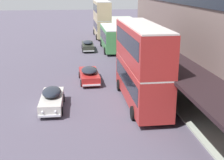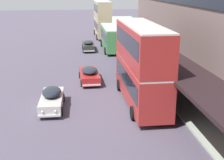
{
  "view_description": "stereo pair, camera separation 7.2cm",
  "coord_description": "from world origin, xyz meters",
  "views": [
    {
      "loc": [
        -1.44,
        -5.11,
        9.11
      ],
      "look_at": [
        1.73,
        20.0,
        1.42
      ],
      "focal_mm": 50.0,
      "sensor_mm": 36.0,
      "label": 1
    },
    {
      "loc": [
        -1.37,
        -5.12,
        9.11
      ],
      "look_at": [
        1.73,
        20.0,
        1.42
      ],
      "focal_mm": 50.0,
      "sensor_mm": 36.0,
      "label": 2
    }
  ],
  "objects": [
    {
      "name": "transit_bus_kerbside_front",
      "position": [
        3.77,
        17.98,
        3.41
      ],
      "size": [
        2.75,
        10.1,
        6.32
      ],
      "color": "#AD2A28",
      "rests_on": "ground"
    },
    {
      "name": "sedan_trailing_mid",
      "position": [
        0.02,
        24.33,
        0.75
      ],
      "size": [
        2.0,
        4.86,
        1.5
      ],
      "color": "#AA2321",
      "rests_on": "ground"
    },
    {
      "name": "transit_bus_kerbside_far",
      "position": [
        3.89,
        51.93,
        3.51
      ],
      "size": [
        2.69,
        9.64,
        6.51
      ],
      "color": "tan",
      "rests_on": "ground"
    },
    {
      "name": "sedan_far_back",
      "position": [
        -3.21,
        17.74,
        0.78
      ],
      "size": [
        1.85,
        4.74,
        1.58
      ],
      "color": "beige",
      "rests_on": "ground"
    },
    {
      "name": "fire_hydrant",
      "position": [
        6.41,
        17.35,
        0.49
      ],
      "size": [
        0.2,
        0.4,
        0.7
      ],
      "color": "red",
      "rests_on": "sidewalk_kerb"
    },
    {
      "name": "sedan_oncoming_front",
      "position": [
        0.69,
        39.95,
        0.74
      ],
      "size": [
        1.76,
        4.97,
        1.48
      ],
      "color": "#2D3127",
      "rests_on": "ground"
    },
    {
      "name": "transit_bus_kerbside_rear",
      "position": [
        4.1,
        39.71,
        1.96
      ],
      "size": [
        2.69,
        9.36,
        3.43
      ],
      "color": "#468F4D",
      "rests_on": "ground"
    }
  ]
}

